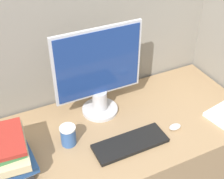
# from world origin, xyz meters

# --- Properties ---
(cubicle_panel_rear) EXTENTS (1.97, 0.04, 1.42)m
(cubicle_panel_rear) POSITION_xyz_m (0.00, 0.75, 0.71)
(cubicle_panel_rear) COLOR gray
(cubicle_panel_rear) RESTS_ON ground_plane
(desk) EXTENTS (1.57, 0.71, 0.74)m
(desk) POSITION_xyz_m (0.00, 0.36, 0.37)
(desk) COLOR #937551
(desk) RESTS_ON ground_plane
(monitor) EXTENTS (0.50, 0.21, 0.52)m
(monitor) POSITION_xyz_m (-0.02, 0.53, 0.99)
(monitor) COLOR #B7B7BC
(monitor) RESTS_ON desk
(keyboard) EXTENTS (0.39, 0.14, 0.02)m
(keyboard) POSITION_xyz_m (0.01, 0.21, 0.75)
(keyboard) COLOR black
(keyboard) RESTS_ON desk
(mouse) EXTENTS (0.07, 0.04, 0.03)m
(mouse) POSITION_xyz_m (0.28, 0.21, 0.75)
(mouse) COLOR silver
(mouse) RESTS_ON desk
(coffee_cup) EXTENTS (0.08, 0.08, 0.11)m
(coffee_cup) POSITION_xyz_m (-0.27, 0.36, 0.80)
(coffee_cup) COLOR #335999
(coffee_cup) RESTS_ON desk
(book_stack) EXTENTS (0.26, 0.32, 0.19)m
(book_stack) POSITION_xyz_m (-0.59, 0.34, 0.83)
(book_stack) COLOR #262628
(book_stack) RESTS_ON desk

